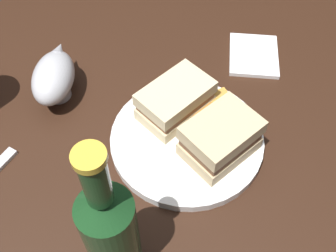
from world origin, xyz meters
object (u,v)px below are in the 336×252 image
Objects in this scene: plate at (187,140)px; sandwich_half_right at (176,101)px; gravy_boat at (54,77)px; napkin at (254,55)px; cider_bottle at (111,232)px; sandwich_half_left at (221,138)px.

plate is 0.07m from sandwich_half_right.
plate is 1.80× the size of gravy_boat.
gravy_boat is at bearing -54.95° from napkin.
napkin is at bearing 125.05° from gravy_boat.
cider_bottle is at bearing -5.98° from plate.
cider_bottle is at bearing -20.25° from sandwich_half_left.
gravy_boat is 1.23× the size of napkin.
sandwich_half_left is 0.49× the size of cider_bottle.
sandwich_half_left is at bearing 60.71° from sandwich_half_right.
sandwich_half_right is 1.24× the size of napkin.
gravy_boat is at bearing -136.71° from cider_bottle.
gravy_boat is at bearing -94.94° from plate.
sandwich_half_right is (-0.05, -0.09, -0.00)m from sandwich_half_left.
cider_bottle reaches higher than sandwich_half_left.
cider_bottle is (0.23, 0.22, 0.06)m from gravy_boat.
cider_bottle is 2.41× the size of napkin.
gravy_boat reaches higher than napkin.
sandwich_half_left is 1.19× the size of napkin.
plate is 2.21× the size of napkin.
gravy_boat is (-0.03, -0.30, -0.00)m from sandwich_half_left.
sandwich_half_left is at bearing 84.57° from gravy_boat.
sandwich_half_right reaches higher than plate.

